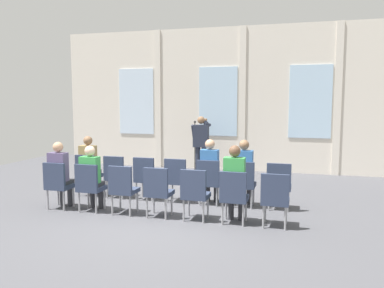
{
  "coord_description": "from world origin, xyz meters",
  "views": [
    {
      "loc": [
        2.5,
        -6.42,
        2.15
      ],
      "look_at": [
        -0.07,
        2.69,
        1.08
      ],
      "focal_mm": 36.65,
      "sensor_mm": 36.0,
      "label": 1
    }
  ],
  "objects_px": {
    "chair_r1_c3": "(158,189)",
    "speaker": "(201,141)",
    "chair_r0_c4": "(209,179)",
    "chair_r0_c6": "(279,183)",
    "chair_r1_c2": "(123,187)",
    "chair_r1_c5": "(234,194)",
    "audience_r1_c1": "(91,175)",
    "chair_r0_c2": "(146,176)",
    "audience_r0_c0": "(89,163)",
    "audience_r1_c0": "(60,171)",
    "chair_r1_c4": "(195,191)",
    "chair_r0_c0": "(88,172)",
    "chair_r1_c6": "(275,197)",
    "audience_r0_c5": "(244,170)",
    "audience_r1_c5": "(235,180)",
    "chair_r1_c1": "(90,185)",
    "chair_r1_c0": "(58,182)",
    "chair_r0_c5": "(243,181)",
    "mic_stand": "(195,162)",
    "chair_r0_c1": "(116,174)",
    "audience_r0_c4": "(210,168)",
    "chair_r0_c3": "(177,177)"
  },
  "relations": [
    {
      "from": "chair_r0_c0",
      "to": "audience_r1_c1",
      "type": "xyz_separation_m",
      "value": [
        0.7,
        -1.03,
        0.18
      ]
    },
    {
      "from": "chair_r0_c0",
      "to": "chair_r1_c6",
      "type": "distance_m",
      "value": 4.34
    },
    {
      "from": "chair_r0_c0",
      "to": "audience_r0_c0",
      "type": "bearing_deg",
      "value": 90.0
    },
    {
      "from": "chair_r1_c1",
      "to": "chair_r1_c6",
      "type": "relative_size",
      "value": 1.0
    },
    {
      "from": "audience_r0_c0",
      "to": "chair_r1_c5",
      "type": "xyz_separation_m",
      "value": [
        3.5,
        -1.2,
        -0.21
      ]
    },
    {
      "from": "chair_r0_c4",
      "to": "chair_r0_c6",
      "type": "distance_m",
      "value": 1.4
    },
    {
      "from": "chair_r0_c2",
      "to": "chair_r1_c4",
      "type": "bearing_deg",
      "value": -38.61
    },
    {
      "from": "chair_r1_c2",
      "to": "audience_r1_c5",
      "type": "bearing_deg",
      "value": 2.14
    },
    {
      "from": "audience_r1_c1",
      "to": "chair_r0_c4",
      "type": "bearing_deg",
      "value": 26.23
    },
    {
      "from": "audience_r1_c0",
      "to": "chair_r1_c4",
      "type": "height_order",
      "value": "audience_r1_c0"
    },
    {
      "from": "audience_r1_c0",
      "to": "chair_r1_c2",
      "type": "xyz_separation_m",
      "value": [
        1.4,
        -0.08,
        -0.21
      ]
    },
    {
      "from": "chair_r0_c4",
      "to": "chair_r1_c3",
      "type": "relative_size",
      "value": 1.0
    },
    {
      "from": "speaker",
      "to": "chair_r1_c6",
      "type": "distance_m",
      "value": 4.7
    },
    {
      "from": "chair_r0_c4",
      "to": "audience_r0_c5",
      "type": "relative_size",
      "value": 0.69
    },
    {
      "from": "speaker",
      "to": "chair_r0_c5",
      "type": "height_order",
      "value": "speaker"
    },
    {
      "from": "mic_stand",
      "to": "chair_r0_c1",
      "type": "distance_m",
      "value": 3.33
    },
    {
      "from": "chair_r0_c6",
      "to": "audience_r1_c0",
      "type": "height_order",
      "value": "audience_r1_c0"
    },
    {
      "from": "audience_r1_c5",
      "to": "audience_r1_c0",
      "type": "bearing_deg",
      "value": 179.96
    },
    {
      "from": "chair_r0_c4",
      "to": "audience_r1_c5",
      "type": "bearing_deg",
      "value": -56.05
    },
    {
      "from": "chair_r1_c3",
      "to": "audience_r0_c0",
      "type": "bearing_deg",
      "value": 150.3
    },
    {
      "from": "audience_r0_c4",
      "to": "audience_r0_c5",
      "type": "xyz_separation_m",
      "value": [
        0.7,
        -0.0,
        0.0
      ]
    },
    {
      "from": "chair_r1_c4",
      "to": "audience_r0_c4",
      "type": "bearing_deg",
      "value": 90.0
    },
    {
      "from": "chair_r0_c3",
      "to": "chair_r0_c5",
      "type": "height_order",
      "value": "same"
    },
    {
      "from": "chair_r1_c3",
      "to": "speaker",
      "type": "bearing_deg",
      "value": 93.31
    },
    {
      "from": "chair_r0_c0",
      "to": "chair_r1_c4",
      "type": "height_order",
      "value": "same"
    },
    {
      "from": "chair_r0_c2",
      "to": "audience_r0_c4",
      "type": "height_order",
      "value": "audience_r0_c4"
    },
    {
      "from": "chair_r0_c2",
      "to": "chair_r1_c0",
      "type": "relative_size",
      "value": 1.0
    },
    {
      "from": "chair_r0_c0",
      "to": "audience_r0_c4",
      "type": "distance_m",
      "value": 2.81
    },
    {
      "from": "chair_r1_c0",
      "to": "chair_r1_c6",
      "type": "xyz_separation_m",
      "value": [
        4.2,
        0.0,
        0.0
      ]
    },
    {
      "from": "audience_r1_c0",
      "to": "chair_r1_c5",
      "type": "relative_size",
      "value": 1.42
    },
    {
      "from": "chair_r0_c6",
      "to": "audience_r0_c4",
      "type": "bearing_deg",
      "value": 176.74
    },
    {
      "from": "audience_r1_c5",
      "to": "chair_r0_c4",
      "type": "bearing_deg",
      "value": 123.95
    },
    {
      "from": "mic_stand",
      "to": "audience_r1_c5",
      "type": "distance_m",
      "value": 4.65
    },
    {
      "from": "chair_r0_c6",
      "to": "chair_r1_c0",
      "type": "relative_size",
      "value": 1.0
    },
    {
      "from": "chair_r1_c5",
      "to": "audience_r0_c4",
      "type": "bearing_deg",
      "value": 120.3
    },
    {
      "from": "chair_r0_c2",
      "to": "audience_r0_c5",
      "type": "relative_size",
      "value": 0.69
    },
    {
      "from": "chair_r0_c5",
      "to": "chair_r0_c6",
      "type": "xyz_separation_m",
      "value": [
        0.7,
        0.0,
        0.0
      ]
    },
    {
      "from": "chair_r1_c2",
      "to": "speaker",
      "type": "bearing_deg",
      "value": 83.47
    },
    {
      "from": "chair_r0_c4",
      "to": "audience_r1_c0",
      "type": "distance_m",
      "value": 2.99
    },
    {
      "from": "chair_r1_c2",
      "to": "chair_r1_c5",
      "type": "height_order",
      "value": "same"
    },
    {
      "from": "mic_stand",
      "to": "chair_r0_c1",
      "type": "xyz_separation_m",
      "value": [
        -0.92,
        -3.2,
        0.2
      ]
    },
    {
      "from": "chair_r1_c6",
      "to": "mic_stand",
      "type": "bearing_deg",
      "value": 120.9
    },
    {
      "from": "chair_r0_c3",
      "to": "chair_r0_c6",
      "type": "bearing_deg",
      "value": 0.0
    },
    {
      "from": "chair_r0_c1",
      "to": "chair_r0_c4",
      "type": "height_order",
      "value": "same"
    },
    {
      "from": "chair_r1_c4",
      "to": "chair_r1_c2",
      "type": "bearing_deg",
      "value": 180.0
    },
    {
      "from": "chair_r0_c0",
      "to": "chair_r0_c6",
      "type": "bearing_deg",
      "value": 0.0
    },
    {
      "from": "chair_r0_c6",
      "to": "chair_r0_c2",
      "type": "bearing_deg",
      "value": 180.0
    },
    {
      "from": "audience_r0_c0",
      "to": "chair_r0_c2",
      "type": "relative_size",
      "value": 1.44
    },
    {
      "from": "chair_r0_c2",
      "to": "audience_r0_c0",
      "type": "bearing_deg",
      "value": 176.73
    },
    {
      "from": "audience_r0_c0",
      "to": "chair_r1_c1",
      "type": "relative_size",
      "value": 1.44
    }
  ]
}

